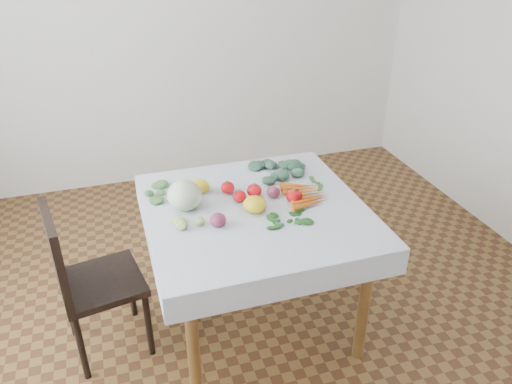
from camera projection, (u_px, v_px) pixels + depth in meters
ground at (255, 317)px, 2.95m from camera, size 4.00×4.00×0.00m
back_wall at (180, 21)px, 3.97m from camera, size 4.00×0.04×2.70m
table at (255, 224)px, 2.63m from camera, size 1.00×1.00×0.75m
tablecloth at (255, 208)px, 2.59m from camera, size 1.12×1.12×0.01m
chair at (83, 275)px, 2.49m from camera, size 0.46×0.46×0.89m
cabbage at (185, 195)px, 2.54m from camera, size 0.21×0.21×0.16m
tomato_a at (228, 188)px, 2.71m from camera, size 0.08×0.08×0.06m
tomato_b at (294, 196)px, 2.61m from camera, size 0.11×0.11×0.07m
tomato_c at (239, 196)px, 2.63m from camera, size 0.09×0.09×0.06m
tomato_d at (254, 191)px, 2.67m from camera, size 0.11×0.11×0.07m
heirloom_back at (200, 186)px, 2.71m from camera, size 0.12×0.12×0.07m
heirloom_front at (255, 204)px, 2.53m from camera, size 0.14×0.14×0.08m
onion_a at (218, 220)px, 2.42m from camera, size 0.10×0.10×0.07m
onion_b at (273, 192)px, 2.67m from camera, size 0.08×0.08×0.06m
tomatillo_cluster at (189, 221)px, 2.43m from camera, size 0.14×0.09×0.04m
carrot_bunch at (305, 194)px, 2.68m from camera, size 0.22×0.30×0.03m
kale_bunch at (281, 169)px, 2.93m from camera, size 0.31×0.29×0.04m
basil_bunch at (290, 219)px, 2.48m from camera, size 0.24×0.19×0.01m
dill_bunch at (168, 192)px, 2.71m from camera, size 0.25×0.18×0.03m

